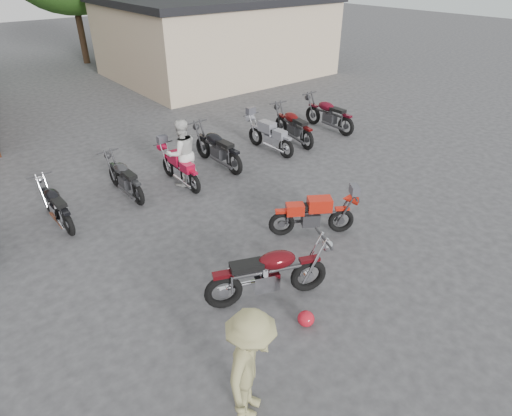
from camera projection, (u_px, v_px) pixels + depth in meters
ground at (291, 283)px, 8.18m from camera, size 90.00×90.00×0.00m
stucco_building at (216, 39)px, 21.96m from camera, size 10.00×8.00×3.50m
vintage_motorcycle at (270, 270)px, 7.49m from camera, size 2.30×1.50×1.27m
sportbike at (314, 213)px, 9.37m from camera, size 1.88×1.52×1.07m
helmet at (306, 319)px, 7.18m from camera, size 0.30×0.30×0.27m
person_light at (182, 153)px, 11.28m from camera, size 0.95×0.78×1.82m
person_tan at (251, 366)px, 5.44m from camera, size 1.31×1.19×1.77m
row_bike_2 at (55, 203)px, 9.77m from camera, size 0.67×1.82×1.05m
row_bike_3 at (124, 176)px, 10.95m from camera, size 0.65×1.86×1.07m
row_bike_4 at (179, 166)px, 11.48m from camera, size 0.62×1.83×1.06m
row_bike_5 at (217, 146)px, 12.47m from camera, size 0.78×2.16×1.24m
row_bike_6 at (270, 134)px, 13.44m from camera, size 0.75×1.98×1.13m
row_bike_7 at (293, 124)px, 14.13m from camera, size 1.01×2.19×1.22m
row_bike_8 at (329, 113)px, 15.12m from camera, size 0.75×2.17×1.25m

